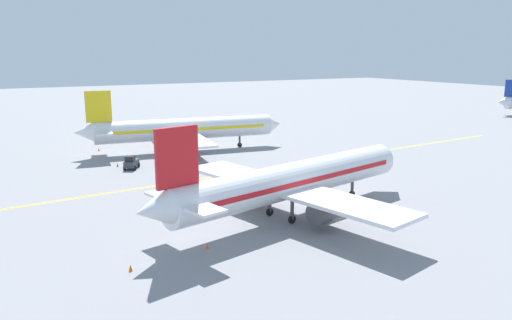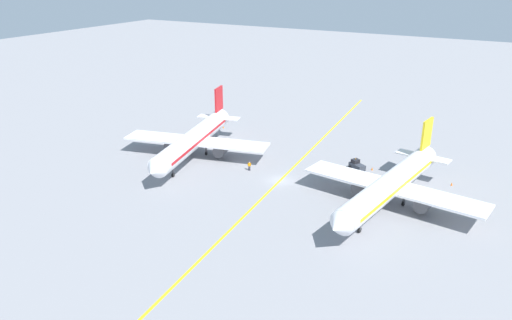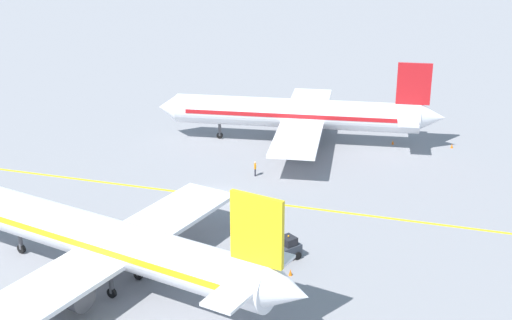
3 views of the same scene
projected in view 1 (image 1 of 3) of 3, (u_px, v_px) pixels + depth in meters
name	position (u px, v px, depth m)	size (l,w,h in m)	color
ground_plane	(229.00, 174.00, 68.80)	(400.00, 400.00, 0.00)	gray
apron_yellow_centreline	(229.00, 174.00, 68.80)	(0.40, 120.00, 0.01)	yellow
airplane_at_gate	(184.00, 129.00, 84.50)	(28.45, 35.50, 10.60)	white
airplane_adjacent_stand	(292.00, 181.00, 50.55)	(28.45, 35.22, 10.60)	white
baggage_tug_dark	(131.00, 163.00, 71.97)	(3.34, 2.87, 2.11)	#333842
ground_crew_worker	(243.00, 180.00, 62.12)	(0.54, 0.35, 1.68)	#23232D
traffic_cone_near_nose	(99.00, 149.00, 85.22)	(0.32, 0.32, 0.55)	orange
traffic_cone_mid_apron	(117.00, 165.00, 73.50)	(0.32, 0.32, 0.55)	orange
traffic_cone_by_wingtip	(131.00, 268.00, 38.33)	(0.32, 0.32, 0.55)	orange
traffic_cone_far_edge	(207.00, 245.00, 42.78)	(0.32, 0.32, 0.55)	orange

